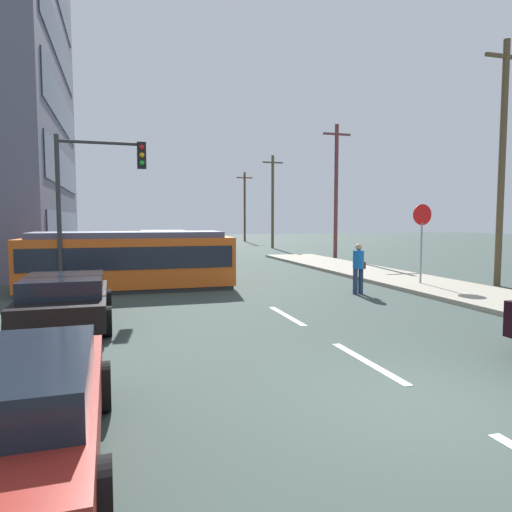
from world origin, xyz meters
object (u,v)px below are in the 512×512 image
Objects in this scene: parked_sedan_far at (87,263)px; parked_sedan_mid at (65,300)px; pedestrian_crossing at (359,266)px; stop_sign at (422,227)px; city_bus at (165,245)px; streetcar_tram at (129,260)px; parked_sedan_near at (2,413)px; utility_pole_near at (502,160)px; utility_pole_far at (273,200)px; utility_pole_mid at (336,189)px; utility_pole_distant at (245,205)px; traffic_light_mast at (94,185)px.

parked_sedan_mid is at bearing -89.28° from parked_sedan_far.
pedestrian_crossing is 0.58× the size of stop_sign.
stop_sign reaches higher than city_bus.
streetcar_tram is 1.76× the size of parked_sedan_mid.
streetcar_tram reaches higher than parked_sedan_near.
utility_pole_near reaches higher than utility_pole_far.
utility_pole_mid is at bearing 20.71° from parked_sedan_far.
pedestrian_crossing is at bearing -102.03° from utility_pole_far.
parked_sedan_near is 35.85m from utility_pole_far.
utility_pole_distant is (14.85, 39.04, 3.43)m from parked_sedan_mid.
pedestrian_crossing is at bearing -113.18° from utility_pole_mid.
utility_pole_distant reaches higher than parked_sedan_near.
utility_pole_mid is at bearing -88.85° from utility_pole_far.
utility_pole_mid reaches higher than traffic_light_mast.
utility_pole_distant is at bearing 63.16° from parked_sedan_far.
stop_sign reaches higher than parked_sedan_mid.
utility_pole_distant is at bearing 69.17° from parked_sedan_mid.
utility_pole_far reaches higher than parked_sedan_mid.
city_bus is 1.33× the size of parked_sedan_near.
utility_pole_distant is (14.34, 34.82, 0.51)m from traffic_light_mast.
utility_pole_far is (13.82, 32.90, 3.52)m from parked_sedan_near.
parked_sedan_near is at bearing -89.00° from parked_sedan_mid.
city_bus reaches higher than parked_sedan_near.
stop_sign is at bearing -5.61° from traffic_light_mast.
streetcar_tram is at bearing -111.64° from utility_pole_distant.
traffic_light_mast is at bearing -121.12° from utility_pole_far.
utility_pole_near reaches higher than parked_sedan_far.
utility_pole_near reaches higher than utility_pole_distant.
parked_sedan_mid is 0.51× the size of utility_pole_far.
pedestrian_crossing is (5.17, -11.99, -0.11)m from city_bus.
utility_pole_far is at bearing 50.42° from parked_sedan_far.
pedestrian_crossing is 11.43m from parked_sedan_far.
parked_sedan_mid is 0.46× the size of utility_pole_near.
city_bus is 27.36m from utility_pole_distant.
utility_pole_far is at bearing 77.97° from pedestrian_crossing.
streetcar_tram is 7.91m from pedestrian_crossing.
utility_pole_mid is (10.55, 0.58, 3.27)m from city_bus.
traffic_light_mast is at bearing 83.11° from parked_sedan_mid.
city_bus is at bearing 126.24° from stop_sign.
streetcar_tram reaches higher than pedestrian_crossing.
parked_sedan_mid is at bearing -110.83° from utility_pole_distant.
utility_pole_far is at bearing 91.78° from utility_pole_near.
utility_pole_distant is (13.31, 33.54, 3.00)m from streetcar_tram.
city_bus is 10.81m from traffic_light_mast.
parked_sedan_near is 0.48× the size of utility_pole_near.
utility_pole_far is at bearing 62.23° from parked_sedan_mid.
parked_sedan_mid and parked_sedan_far have the same top height.
parked_sedan_near is at bearing -112.78° from utility_pole_far.
city_bus is 0.73× the size of utility_pole_distant.
streetcar_tram is at bearing 50.93° from traffic_light_mast.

